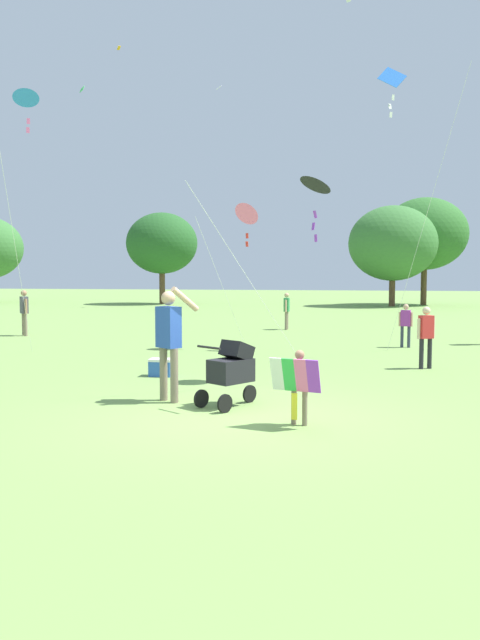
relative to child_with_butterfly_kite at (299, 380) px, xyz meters
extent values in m
plane|color=#75994C|center=(-0.85, 0.38, -0.62)|extent=(120.00, 120.00, 0.00)
cylinder|color=brown|center=(-10.91, 30.49, 0.38)|extent=(0.36, 0.36, 2.01)
ellipsoid|color=#235623|center=(-10.91, 30.49, 3.17)|extent=(4.47, 4.02, 3.80)
cylinder|color=brown|center=(3.14, 30.31, 0.19)|extent=(0.36, 0.36, 1.62)
ellipsoid|color=#387033|center=(3.14, 30.31, 3.06)|extent=(5.16, 4.64, 4.38)
cylinder|color=brown|center=(5.14, 32.11, 0.51)|extent=(0.36, 0.36, 2.26)
ellipsoid|color=#2D6628|center=(5.14, 32.11, 3.69)|extent=(5.14, 4.62, 4.37)
cylinder|color=#7F705B|center=(0.09, 0.02, -0.37)|extent=(0.07, 0.07, 0.51)
cylinder|color=#7F705B|center=(-0.07, 0.06, -0.37)|extent=(0.07, 0.07, 0.51)
cube|color=purple|center=(0.01, 0.04, 0.07)|extent=(0.25, 0.19, 0.38)
cylinder|color=#A37556|center=(0.14, 0.00, 0.05)|extent=(0.05, 0.05, 0.34)
cylinder|color=#A37556|center=(-0.12, 0.07, 0.05)|extent=(0.05, 0.05, 0.34)
sphere|color=#A37556|center=(0.01, 0.04, 0.34)|extent=(0.13, 0.13, 0.13)
cube|color=purple|center=(0.21, -0.20, 0.09)|extent=(0.21, 0.20, 0.46)
cube|color=pink|center=(0.04, -0.16, 0.09)|extent=(0.21, 0.20, 0.46)
cube|color=green|center=(-0.12, -0.12, 0.09)|extent=(0.21, 0.20, 0.46)
cube|color=white|center=(-0.28, -0.07, 0.09)|extent=(0.21, 0.20, 0.46)
cube|color=yellow|center=(-0.04, -0.16, -0.33)|extent=(0.08, 0.03, 0.36)
cylinder|color=#7F705B|center=(-2.29, 1.35, -0.19)|extent=(0.13, 0.13, 0.87)
cylinder|color=#7F705B|center=(-2.06, 1.19, -0.19)|extent=(0.13, 0.13, 0.87)
cube|color=#284CA8|center=(-2.18, 1.27, 0.58)|extent=(0.45, 0.41, 0.66)
cylinder|color=tan|center=(-2.37, 1.41, 0.53)|extent=(0.09, 0.09, 0.58)
cylinder|color=tan|center=(-1.90, 1.25, 1.03)|extent=(0.39, 0.49, 0.41)
sphere|color=tan|center=(-2.18, 1.27, 1.04)|extent=(0.23, 0.23, 0.23)
cylinder|color=black|center=(-0.89, 1.41, -0.48)|extent=(0.19, 0.25, 0.28)
cylinder|color=black|center=(-1.56, 0.90, -0.48)|extent=(0.19, 0.25, 0.28)
cylinder|color=black|center=(-1.13, 0.61, -0.48)|extent=(0.19, 0.25, 0.28)
cube|color=black|center=(-1.13, 1.07, -0.06)|extent=(0.73, 0.78, 0.36)
cube|color=black|center=(-1.05, 1.17, 0.24)|extent=(0.58, 0.58, 0.35)
cylinder|color=black|center=(-1.39, 0.69, 0.34)|extent=(0.42, 0.31, 0.04)
cone|color=black|center=(0.02, 3.55, 3.08)|extent=(0.82, 0.83, 0.32)
cube|color=purple|center=(0.01, 3.54, 2.52)|extent=(0.09, 0.09, 0.14)
cube|color=purple|center=(-0.02, 3.55, 2.30)|extent=(0.07, 0.08, 0.14)
cube|color=purple|center=(0.03, 3.54, 2.08)|extent=(0.06, 0.08, 0.14)
cylinder|color=silver|center=(-0.95, 2.49, 1.14)|extent=(1.96, 2.13, 3.54)
cone|color=blue|center=(-7.37, 6.75, 5.80)|extent=(0.83, 0.80, 0.37)
cube|color=pink|center=(-7.35, 6.79, 5.22)|extent=(0.08, 0.04, 0.14)
cube|color=pink|center=(-7.37, 6.80, 5.00)|extent=(0.08, 0.05, 0.14)
cylinder|color=silver|center=(-6.91, 5.04, 2.50)|extent=(0.95, 3.42, 6.25)
cube|color=blue|center=(1.67, 8.71, 6.41)|extent=(0.75, 0.36, 0.64)
cube|color=white|center=(1.71, 8.71, 5.90)|extent=(0.08, 0.06, 0.14)
cube|color=white|center=(1.63, 8.71, 5.68)|extent=(0.09, 0.08, 0.14)
cube|color=white|center=(1.65, 8.67, 5.46)|extent=(0.08, 0.06, 0.14)
cylinder|color=silver|center=(2.51, 7.94, 2.82)|extent=(1.69, 1.54, 6.89)
cone|color=pink|center=(-2.04, 8.40, 2.99)|extent=(0.81, 0.70, 0.56)
cube|color=red|center=(-2.03, 8.38, 2.40)|extent=(0.08, 0.05, 0.14)
cube|color=red|center=(-2.03, 8.35, 2.18)|extent=(0.09, 0.06, 0.14)
cylinder|color=silver|center=(-2.56, 7.62, 1.09)|extent=(1.04, 1.57, 3.43)
cube|color=#F4A319|center=(-12.81, 28.51, 14.46)|extent=(0.23, 0.30, 0.25)
cube|color=green|center=(-15.74, 29.93, 12.61)|extent=(0.32, 0.43, 0.46)
cube|color=white|center=(-6.68, 27.65, 11.68)|extent=(0.34, 0.30, 0.29)
cylinder|color=#7F705B|center=(-1.53, 14.13, -0.30)|extent=(0.09, 0.09, 0.64)
cylinder|color=#7F705B|center=(-1.52, 14.33, -0.30)|extent=(0.09, 0.09, 0.64)
cube|color=#2D8C4C|center=(-1.53, 14.23, 0.26)|extent=(0.19, 0.29, 0.48)
cylinder|color=tan|center=(-1.54, 14.05, 0.23)|extent=(0.07, 0.07, 0.43)
cylinder|color=tan|center=(-1.52, 14.40, 0.23)|extent=(0.07, 0.07, 0.43)
sphere|color=tan|center=(-1.53, 14.23, 0.60)|extent=(0.17, 0.17, 0.17)
cylinder|color=#7F705B|center=(-9.58, 10.58, -0.26)|extent=(0.11, 0.11, 0.72)
cylinder|color=#7F705B|center=(-9.73, 10.74, -0.26)|extent=(0.11, 0.11, 0.72)
cube|color=#4C4C56|center=(-9.65, 10.66, 0.37)|extent=(0.36, 0.36, 0.54)
cylinder|color=#A37556|center=(-9.52, 10.51, 0.33)|extent=(0.08, 0.08, 0.48)
cylinder|color=#A37556|center=(-9.79, 10.80, 0.33)|extent=(0.08, 0.08, 0.48)
sphere|color=#A37556|center=(-9.65, 10.66, 0.75)|extent=(0.19, 0.19, 0.19)
cylinder|color=#232328|center=(2.38, 5.60, -0.30)|extent=(0.10, 0.10, 0.65)
cylinder|color=#232328|center=(2.20, 5.50, -0.30)|extent=(0.10, 0.10, 0.65)
cube|color=red|center=(2.29, 5.55, 0.28)|extent=(0.34, 0.29, 0.49)
cylinder|color=beige|center=(2.45, 5.63, 0.24)|extent=(0.07, 0.07, 0.44)
cylinder|color=beige|center=(2.13, 5.47, 0.24)|extent=(0.07, 0.07, 0.44)
sphere|color=beige|center=(2.29, 5.55, 0.62)|extent=(0.17, 0.17, 0.17)
cylinder|color=#33384C|center=(2.10, 9.45, -0.33)|extent=(0.09, 0.09, 0.58)
cylinder|color=#33384C|center=(2.28, 9.41, -0.33)|extent=(0.09, 0.09, 0.58)
cube|color=purple|center=(2.19, 9.43, 0.18)|extent=(0.28, 0.21, 0.44)
cylinder|color=tan|center=(2.03, 9.47, 0.15)|extent=(0.06, 0.06, 0.39)
cylinder|color=tan|center=(2.35, 9.39, 0.15)|extent=(0.06, 0.06, 0.39)
sphere|color=tan|center=(2.19, 9.43, 0.49)|extent=(0.15, 0.15, 0.15)
cube|color=#2D5BB7|center=(-3.02, 3.68, -0.47)|extent=(0.44, 0.32, 0.30)
cube|color=white|center=(-3.02, 3.68, -0.30)|extent=(0.45, 0.33, 0.05)
camera|label=1|loc=(0.66, -8.66, 1.48)|focal=36.33mm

